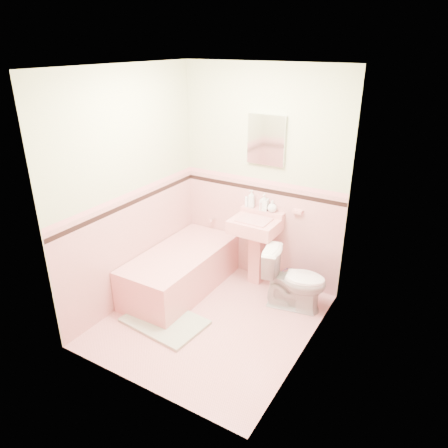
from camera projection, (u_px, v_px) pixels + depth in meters
The scene contains 32 objects.
floor at pixel (212, 319), 4.43m from camera, with size 2.20×2.20×0.00m, color pink.
ceiling at pixel (208, 66), 3.43m from camera, with size 2.20×2.20×0.00m, color white.
wall_back at pixel (262, 178), 4.80m from camera, with size 2.50×2.50×0.00m, color #F4E3C7.
wall_front at pixel (130, 256), 3.07m from camera, with size 2.50×2.50×0.00m, color #F4E3C7.
wall_left at pixel (130, 191), 4.40m from camera, with size 2.50×2.50×0.00m, color #F4E3C7.
wall_right at pixel (313, 231), 3.47m from camera, with size 2.50×2.50×0.00m, color #F4E3C7.
wainscot_back at pixel (260, 230), 5.05m from camera, with size 2.00×2.00×0.00m, color pink.
wainscot_front at pixel (138, 328), 3.34m from camera, with size 2.00×2.00×0.00m, color pink.
wainscot_left at pixel (136, 247), 4.65m from camera, with size 2.20×2.20×0.00m, color pink.
wainscot_right at pixel (305, 298), 3.73m from camera, with size 2.20×2.20×0.00m, color pink.
accent_back at pixel (261, 189), 4.84m from camera, with size 2.00×2.00×0.00m, color black.
accent_front at pixel (133, 271), 3.13m from camera, with size 2.00×2.00×0.00m, color black.
accent_left at pixel (132, 203), 4.44m from camera, with size 2.20×2.20×0.00m, color black.
accent_right at pixel (310, 245), 3.53m from camera, with size 2.20×2.20×0.00m, color black.
cap_back at pixel (261, 181), 4.80m from camera, with size 2.00×2.00×0.00m, color pink.
cap_front at pixel (132, 259), 3.09m from camera, with size 2.00×2.00×0.00m, color pink.
cap_left at pixel (131, 194), 4.40m from camera, with size 2.20×2.20×0.00m, color pink.
cap_right at pixel (311, 234), 3.49m from camera, with size 2.20×2.20×0.00m, color pink.
bathtub at pixel (181, 272), 4.90m from camera, with size 0.70×1.50×0.45m, color #DA8785.
tub_faucet at pixel (213, 219), 5.30m from camera, with size 0.04×0.04×0.12m, color silver.
sink at pixel (254, 252), 4.92m from camera, with size 0.53×0.48×0.84m, color #DA8785, non-canonical shape.
sink_faucet at pixel (261, 206), 4.82m from camera, with size 0.02×0.02×0.10m, color silver.
medicine_cabinet at pixel (266, 140), 4.57m from camera, with size 0.44×0.04×0.55m, color white.
soap_dish at pixel (298, 212), 4.67m from camera, with size 0.11×0.06×0.04m, color #DA8785.
soap_bottle_left at pixel (251, 199), 4.90m from camera, with size 0.08×0.08×0.21m, color #B2B2B2.
soap_bottle_mid at pixel (264, 202), 4.82m from camera, with size 0.09×0.09×0.20m, color #B2B2B2.
soap_bottle_right at pixel (272, 206), 4.79m from camera, with size 0.11×0.11×0.14m, color #B2B2B2.
tube at pixel (246, 202), 4.95m from camera, with size 0.04×0.04×0.12m, color white.
toilet at pixel (294, 279), 4.52m from camera, with size 0.38×0.67×0.68m, color white.
bucket at pixel (290, 288), 4.76m from camera, with size 0.25×0.25×0.25m, color #0F19B9, non-canonical shape.
bath_mat at pixel (165, 321), 4.37m from camera, with size 0.82×0.55×0.03m, color gray.
shoe at pixel (159, 313), 4.43m from camera, with size 0.14×0.06×0.05m, color #BF1E59.
Camera 1 is at (1.97, -3.09, 2.70)m, focal length 33.80 mm.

